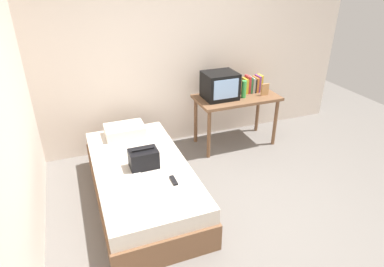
% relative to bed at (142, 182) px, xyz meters
% --- Properties ---
extents(ground_plane, '(8.00, 8.00, 0.00)m').
position_rel_bed_xyz_m(ground_plane, '(0.90, -0.71, -0.23)').
color(ground_plane, slate).
extents(wall_back, '(5.20, 0.10, 2.60)m').
position_rel_bed_xyz_m(wall_back, '(0.90, 1.29, 1.07)').
color(wall_back, beige).
rests_on(wall_back, ground).
extents(bed, '(1.00, 2.00, 0.46)m').
position_rel_bed_xyz_m(bed, '(0.00, 0.00, 0.00)').
color(bed, brown).
rests_on(bed, ground).
extents(desk, '(1.16, 0.60, 0.74)m').
position_rel_bed_xyz_m(desk, '(1.58, 0.82, 0.41)').
color(desk, brown).
rests_on(desk, ground).
extents(tv, '(0.44, 0.39, 0.36)m').
position_rel_bed_xyz_m(tv, '(1.32, 0.85, 0.69)').
color(tv, black).
rests_on(tv, desk).
extents(water_bottle, '(0.07, 0.07, 0.24)m').
position_rel_bed_xyz_m(water_bottle, '(1.64, 0.75, 0.63)').
color(water_bottle, green).
rests_on(water_bottle, desk).
extents(book_row, '(0.28, 0.17, 0.24)m').
position_rel_bed_xyz_m(book_row, '(1.86, 0.91, 0.62)').
color(book_row, gold).
rests_on(book_row, desk).
extents(picture_frame, '(0.11, 0.02, 0.17)m').
position_rel_bed_xyz_m(picture_frame, '(1.96, 0.72, 0.59)').
color(picture_frame, '#B27F4C').
rests_on(picture_frame, desk).
extents(pillow, '(0.48, 0.32, 0.13)m').
position_rel_bed_xyz_m(pillow, '(-0.02, 0.75, 0.30)').
color(pillow, silver).
rests_on(pillow, bed).
extents(handbag, '(0.30, 0.20, 0.23)m').
position_rel_bed_xyz_m(handbag, '(0.03, -0.05, 0.34)').
color(handbag, black).
rests_on(handbag, bed).
extents(magazine, '(0.21, 0.29, 0.01)m').
position_rel_bed_xyz_m(magazine, '(-0.14, -0.28, 0.24)').
color(magazine, white).
rests_on(magazine, bed).
extents(remote_dark, '(0.04, 0.16, 0.02)m').
position_rel_bed_xyz_m(remote_dark, '(0.23, -0.42, 0.25)').
color(remote_dark, black).
rests_on(remote_dark, bed).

